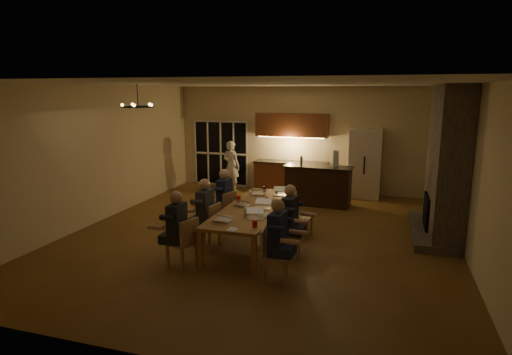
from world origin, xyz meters
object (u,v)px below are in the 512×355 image
at_px(plate_near, 265,216).
at_px(plate_far, 285,199).
at_px(chair_right_mid, 290,233).
at_px(person_right_near, 277,240).
at_px(person_left_mid, 205,213).
at_px(chair_left_mid, 207,225).
at_px(laptop_d, 262,203).
at_px(laptop_f, 281,190).
at_px(redcup_near, 255,224).
at_px(chandelier, 138,107).
at_px(redcup_mid, 239,199).
at_px(bar_blender, 336,159).
at_px(redcup_far, 276,189).
at_px(can_cola, 264,189).
at_px(refrigerator, 365,164).
at_px(person_left_far, 225,200).
at_px(mug_mid, 266,198).
at_px(chair_left_near, 182,242).
at_px(person_right_mid, 290,221).
at_px(standing_person, 231,166).
at_px(laptop_c, 243,200).
at_px(laptop_e, 258,189).
at_px(laptop_b, 255,213).
at_px(person_left_near, 177,229).
at_px(dining_table, 254,224).
at_px(plate_left, 226,217).
at_px(chair_right_near, 276,255).
at_px(chair_right_far, 302,216).
at_px(laptop_a, 223,215).
at_px(can_silver, 245,214).
at_px(bar_island, 318,186).
at_px(chair_left_far, 223,211).
at_px(bar_bottle, 301,161).

bearing_deg(plate_near, plate_far, 86.89).
height_order(chair_right_mid, person_right_near, person_right_near).
bearing_deg(person_left_mid, chair_left_mid, 69.67).
distance_m(laptop_d, laptop_f, 1.19).
bearing_deg(redcup_near, chandelier, 162.42).
xyz_separation_m(chair_left_mid, redcup_near, (1.24, -0.74, 0.37)).
relative_size(redcup_mid, bar_blender, 0.28).
distance_m(redcup_near, redcup_far, 2.69).
bearing_deg(can_cola, redcup_near, -77.30).
xyz_separation_m(laptop_f, redcup_mid, (-0.73, -0.78, -0.05)).
relative_size(refrigerator, person_left_far, 1.45).
bearing_deg(mug_mid, chair_left_near, -113.69).
relative_size(person_right_mid, bar_blender, 3.20).
relative_size(standing_person, plate_far, 6.05).
bearing_deg(laptop_c, refrigerator, -99.90).
bearing_deg(redcup_mid, chandelier, -158.96).
distance_m(person_left_mid, redcup_far, 2.15).
bearing_deg(laptop_e, laptop_b, 88.34).
bearing_deg(person_left_near, chair_right_mid, 119.88).
bearing_deg(chandelier, dining_table, 9.79).
bearing_deg(person_right_mid, person_left_mid, 94.06).
bearing_deg(plate_left, dining_table, 73.61).
distance_m(chair_right_near, person_right_mid, 1.15).
xyz_separation_m(dining_table, chair_right_far, (0.86, 0.65, 0.07)).
bearing_deg(plate_far, redcup_near, -91.67).
height_order(chair_left_mid, redcup_mid, chair_left_mid).
xyz_separation_m(chandelier, laptop_b, (2.58, -0.38, -1.89)).
relative_size(laptop_a, plate_left, 1.34).
relative_size(chair_left_near, person_left_far, 0.64).
bearing_deg(redcup_far, refrigerator, 60.01).
relative_size(person_left_near, can_silver, 11.50).
height_order(bar_island, person_left_mid, person_left_mid).
relative_size(person_left_far, laptop_f, 4.31).
xyz_separation_m(laptop_b, redcup_far, (-0.15, 2.19, -0.05)).
bearing_deg(laptop_a, person_left_mid, -33.30).
bearing_deg(chair_right_mid, refrigerator, -22.05).
relative_size(chair_right_far, laptop_b, 2.78).
bearing_deg(laptop_c, laptop_b, 137.64).
height_order(chair_left_far, laptop_b, laptop_b).
height_order(mug_mid, can_cola, can_cola).
relative_size(chair_left_mid, chandelier, 1.40).
bearing_deg(chandelier, chair_left_far, 33.38).
xyz_separation_m(can_cola, bar_bottle, (0.48, 1.98, 0.39)).
bearing_deg(chair_left_near, laptop_c, 178.01).
xyz_separation_m(person_right_mid, mug_mid, (-0.77, 1.11, 0.11)).
bearing_deg(redcup_near, chair_left_mid, 149.04).
bearing_deg(laptop_c, person_left_far, -25.83).
distance_m(person_left_near, plate_near, 1.65).
bearing_deg(mug_mid, chair_left_mid, -130.02).
bearing_deg(person_left_far, person_right_mid, 60.23).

